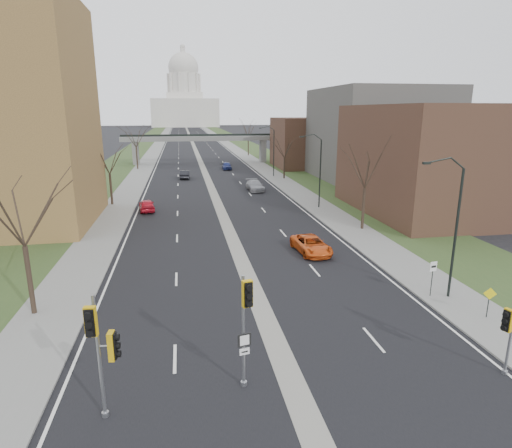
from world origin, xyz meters
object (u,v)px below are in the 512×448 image
object	(u,v)px
signal_pole_left	(101,342)
car_left_near	(147,205)
car_right_mid	(255,186)
car_right_far	(227,166)
speed_limit_sign	(433,272)
signal_pole_median	(246,313)
warning_sign	(489,298)
car_left_far	(185,174)
car_right_near	(311,245)

from	to	relation	value
signal_pole_left	car_left_near	size ratio (longest dim) A/B	1.22
car_right_mid	car_right_far	size ratio (longest dim) A/B	1.19
signal_pole_left	speed_limit_sign	bearing A→B (deg)	29.53
car_left_near	signal_pole_median	bearing A→B (deg)	92.98
car_left_near	warning_sign	bearing A→B (deg)	116.30
signal_pole_median	speed_limit_sign	size ratio (longest dim) A/B	2.21
car_right_mid	car_right_far	world-z (taller)	car_right_mid
signal_pole_median	speed_limit_sign	world-z (taller)	signal_pole_median
car_left_far	car_right_far	xyz separation A→B (m)	(8.44, 10.68, 0.01)
signal_pole_median	warning_sign	bearing A→B (deg)	3.15
car_left_far	car_right_far	size ratio (longest dim) A/B	1.02
signal_pole_left	car_left_near	xyz separation A→B (m)	(-1.09, 35.67, -2.59)
signal_pole_left	signal_pole_median	xyz separation A→B (m)	(5.40, 0.91, 0.20)
car_left_far	car_right_near	distance (m)	43.49
warning_sign	car_left_far	size ratio (longest dim) A/B	0.41
speed_limit_sign	warning_sign	xyz separation A→B (m)	(1.51, -3.17, -0.41)
signal_pole_median	car_right_near	size ratio (longest dim) A/B	1.01
car_right_mid	car_right_far	xyz separation A→B (m)	(-1.58, 24.11, -0.01)
speed_limit_sign	car_right_near	xyz separation A→B (m)	(-4.79, 9.74, -0.99)
signal_pole_median	car_left_far	bearing A→B (deg)	79.62
warning_sign	car_right_far	xyz separation A→B (m)	(-7.63, 65.98, -0.54)
car_left_far	signal_pole_median	bearing A→B (deg)	94.14
warning_sign	car_left_near	bearing A→B (deg)	144.18
signal_pole_median	speed_limit_sign	xyz separation A→B (m)	(12.74, 7.07, -1.81)
signal_pole_left	car_left_near	bearing A→B (deg)	97.54
signal_pole_left	car_right_far	world-z (taller)	signal_pole_left
signal_pole_median	car_right_mid	xyz separation A→B (m)	(8.20, 45.76, -2.75)
warning_sign	car_left_near	xyz separation A→B (m)	(-20.75, 30.87, -0.57)
signal_pole_left	car_right_mid	size ratio (longest dim) A/B	0.98
car_right_near	car_right_mid	distance (m)	28.95
signal_pole_median	car_right_mid	bearing A→B (deg)	67.69
signal_pole_median	car_right_far	distance (m)	70.24
car_left_far	car_right_mid	size ratio (longest dim) A/B	0.86
signal_pole_median	warning_sign	xyz separation A→B (m)	(14.25, 3.90, -2.22)
signal_pole_left	signal_pole_median	bearing A→B (deg)	15.34
warning_sign	speed_limit_sign	bearing A→B (deg)	135.77
signal_pole_left	warning_sign	bearing A→B (deg)	19.53
car_right_mid	car_right_far	bearing A→B (deg)	91.08
car_left_near	car_right_near	world-z (taller)	car_left_near
car_right_near	car_right_far	bearing A→B (deg)	86.90
car_right_far	warning_sign	bearing A→B (deg)	-81.60
warning_sign	car_left_near	size ratio (longest dim) A/B	0.43
car_right_near	speed_limit_sign	bearing A→B (deg)	-68.37
speed_limit_sign	signal_pole_left	bearing A→B (deg)	-165.76
warning_sign	car_left_near	world-z (taller)	warning_sign
signal_pole_left	car_right_mid	distance (m)	48.68
signal_pole_left	warning_sign	distance (m)	20.34
warning_sign	signal_pole_left	bearing A→B (deg)	-145.98
car_left_near	car_left_far	bearing A→B (deg)	-108.43
warning_sign	car_right_mid	bearing A→B (deg)	118.50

